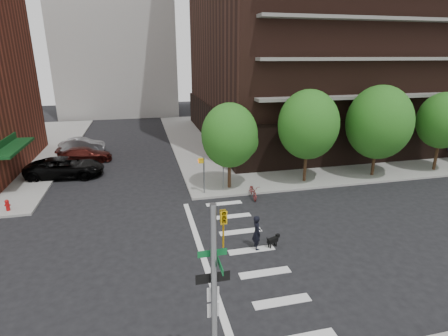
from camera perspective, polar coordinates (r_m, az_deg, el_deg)
ground at (r=17.69m, az=-5.08°, el=-14.39°), size 120.00×120.00×0.00m
sidewalk_ne at (r=45.41m, az=16.62°, el=5.32°), size 39.00×33.00×0.15m
crosswalk at (r=18.07m, az=2.05°, el=-13.54°), size 3.85×13.00×0.01m
tree_a at (r=24.68m, az=0.91°, el=5.33°), size 4.00×4.00×5.90m
tree_b at (r=26.68m, az=13.59°, el=6.89°), size 4.50×4.50×6.65m
tree_c at (r=29.88m, az=23.98°, el=6.80°), size 5.00×5.00×6.80m
tree_d at (r=33.85m, az=32.15°, el=6.57°), size 4.00×4.00×6.20m
traffic_signal at (r=10.08m, az=-1.41°, el=-24.08°), size 0.90×0.75×6.00m
pedestrian_signal at (r=24.36m, az=-2.62°, el=-0.20°), size 2.18×0.67×2.60m
fire_hydrant at (r=25.76m, az=-31.88°, el=-5.09°), size 0.24×0.24×0.73m
parked_car_black at (r=30.87m, az=-24.48°, el=0.10°), size 3.21×6.13×1.65m
parked_car_maroon at (r=34.67m, az=-21.77°, el=2.04°), size 1.97×4.78×1.38m
parked_car_silver at (r=38.46m, az=-22.13°, el=3.53°), size 1.60×4.40×1.44m
scooter at (r=24.22m, az=4.78°, el=-3.78°), size 0.82×1.94×0.99m
dog_walker at (r=17.99m, az=5.37°, el=-10.44°), size 0.67×0.44×1.83m
dog at (r=18.49m, az=8.05°, el=-11.54°), size 0.75×0.43×0.63m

